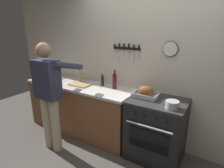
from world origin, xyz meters
The scene contains 10 objects.
wall_back centered at (0.00, 1.35, 1.30)m, with size 6.00×0.13×2.60m.
counter_block centered at (-1.21, 0.99, 0.46)m, with size 2.03×0.65×0.90m.
stove centered at (0.22, 0.99, 0.45)m, with size 0.76×0.67×0.90m.
person_cook centered at (-1.22, 0.36, 0.95)m, with size 0.51×0.63×1.66m.
roasting_pan centered at (0.03, 1.01, 0.97)m, with size 0.35×0.26×0.17m.
saucepan centered at (0.44, 0.83, 0.95)m, with size 0.17×0.17×0.10m.
cutting_board centered at (-1.15, 0.96, 0.91)m, with size 0.36×0.24×0.02m, color tan.
bottle_soy_sauce centered at (-0.81, 1.13, 0.99)m, with size 0.05×0.05×0.21m.
bottle_wine_red centered at (-0.55, 1.10, 1.03)m, with size 0.07×0.07×0.31m.
bottle_vinegar centered at (-1.27, 1.08, 1.00)m, with size 0.06×0.06×0.25m.
Camera 1 is at (0.91, -1.33, 1.86)m, focal length 29.53 mm.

